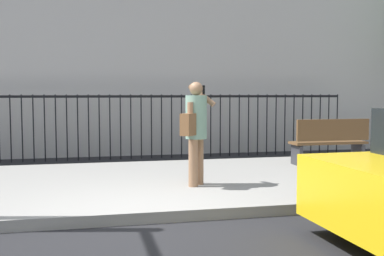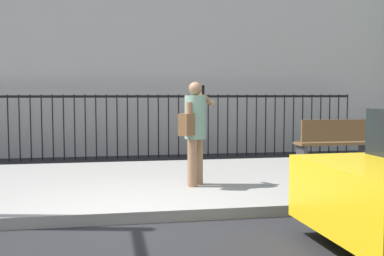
# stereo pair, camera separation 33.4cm
# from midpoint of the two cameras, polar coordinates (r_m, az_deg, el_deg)

# --- Properties ---
(ground_plane) EXTENTS (60.00, 60.00, 0.00)m
(ground_plane) POSITION_cam_midpoint_polar(r_m,az_deg,el_deg) (5.95, -5.06, -11.61)
(ground_plane) COLOR black
(sidewalk) EXTENTS (28.00, 4.40, 0.15)m
(sidewalk) POSITION_cam_midpoint_polar(r_m,az_deg,el_deg) (8.06, -6.47, -6.85)
(sidewalk) COLOR gray
(sidewalk) RESTS_ON ground
(iron_fence) EXTENTS (12.03, 0.04, 1.60)m
(iron_fence) POSITION_cam_midpoint_polar(r_m,az_deg,el_deg) (11.63, -7.69, 1.23)
(iron_fence) COLOR black
(iron_fence) RESTS_ON ground
(pedestrian_on_phone) EXTENTS (0.66, 0.70, 1.66)m
(pedestrian_on_phone) POSITION_cam_midpoint_polar(r_m,az_deg,el_deg) (7.40, 1.60, 0.27)
(pedestrian_on_phone) COLOR #936B4C
(pedestrian_on_phone) RESTS_ON sidewalk
(street_bench) EXTENTS (1.60, 0.45, 0.95)m
(street_bench) POSITION_cam_midpoint_polar(r_m,az_deg,el_deg) (10.02, 18.06, -1.54)
(street_bench) COLOR brown
(street_bench) RESTS_ON sidewalk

